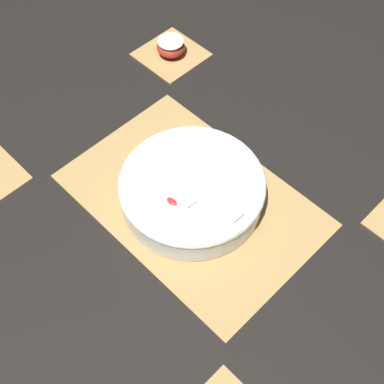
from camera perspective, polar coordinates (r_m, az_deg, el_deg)
name	(u,v)px	position (r m, az deg, el deg)	size (l,w,h in m)	color
ground_plane	(192,200)	(1.11, 0.00, -0.89)	(6.00, 6.00, 0.00)	black
bamboo_mat_center	(192,200)	(1.11, 0.00, -0.81)	(0.52, 0.34, 0.01)	#A8844C
coaster_mat_near_right	(171,54)	(1.41, -2.24, 14.49)	(0.15, 0.15, 0.01)	#A8844C
fruit_salad_bowl	(192,189)	(1.08, -0.02, 0.30)	(0.30, 0.30, 0.07)	silver
apple_half	(171,47)	(1.40, -2.27, 15.23)	(0.07, 0.07, 0.04)	#B72D23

